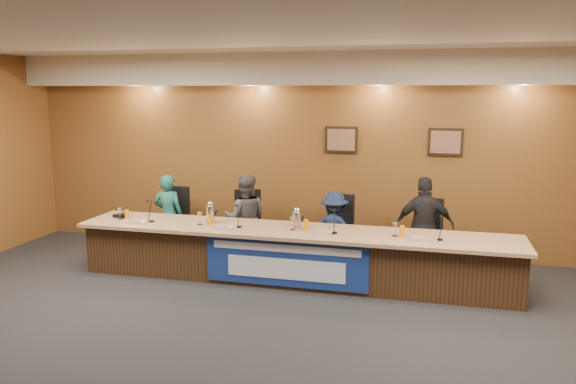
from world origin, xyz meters
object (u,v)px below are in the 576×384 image
office_chair_c (335,235)px  carafe_mid (297,220)px  panelist_b (245,218)px  office_chair_d (424,241)px  office_chair_a (172,224)px  panelist_d (424,226)px  carafe_left (211,214)px  dais_body (293,256)px  office_chair_b (248,229)px  speakerphone (124,215)px  panelist_a (168,215)px  banner (286,263)px  panelist_c (334,230)px

office_chair_c → carafe_mid: carafe_mid is taller
panelist_b → office_chair_d: size_ratio=2.84×
office_chair_a → office_chair_c: same height
panelist_d → office_chair_a: panelist_d is taller
panelist_d → office_chair_c: size_ratio=2.99×
office_chair_d → carafe_mid: carafe_mid is taller
panelist_d → carafe_left: bearing=5.5°
dais_body → office_chair_b: size_ratio=12.50×
office_chair_a → carafe_mid: bearing=-13.3°
office_chair_d → office_chair_b: bearing=-166.4°
speakerphone → panelist_a: bearing=59.7°
carafe_mid → speakerphone: bearing=-179.9°
office_chair_a → office_chair_c: bearing=5.4°
carafe_mid → banner: bearing=-94.9°
panelist_d → office_chair_d: panelist_d is taller
office_chair_a → carafe_mid: carafe_mid is taller
dais_body → panelist_c: 0.88m
dais_body → banner: 0.42m
office_chair_a → speakerphone: 0.92m
office_chair_b → office_chair_c: (1.39, 0.00, 0.00)m
dais_body → speakerphone: size_ratio=18.75×
office_chair_a → speakerphone: bearing=-111.6°
panelist_d → office_chair_b: 2.70m
banner → office_chair_c: size_ratio=4.58×
speakerphone → panelist_c: bearing=12.4°
panelist_d → panelist_a: bearing=-7.8°
panelist_a → carafe_left: size_ratio=5.19×
office_chair_b → office_chair_d: same height
banner → panelist_c: size_ratio=1.91×
office_chair_d → panelist_d: bearing=-76.4°
banner → office_chair_c: banner is taller
office_chair_b → office_chair_c: size_ratio=1.00×
banner → speakerphone: bearing=170.2°
panelist_c → office_chair_c: (0.00, 0.10, -0.10)m
carafe_mid → speakerphone: (-2.68, -0.00, -0.09)m
speakerphone → office_chair_d: bearing=10.0°
panelist_a → carafe_left: panelist_a is taller
panelist_d → office_chair_a: 4.00m
panelist_a → office_chair_b: bearing=-177.7°
banner → panelist_d: size_ratio=1.54×
dais_body → panelist_d: 1.93m
dais_body → office_chair_d: (1.75, 0.82, 0.13)m
panelist_a → office_chair_c: size_ratio=2.73×
office_chair_d → carafe_left: (-2.98, -0.80, 0.40)m
panelist_c → office_chair_b: panelist_c is taller
banner → panelist_b: (-0.94, 1.13, 0.30)m
office_chair_d → office_chair_a: bearing=-166.4°
panelist_d → carafe_mid: 1.84m
office_chair_b → carafe_left: 0.94m
banner → panelist_d: bearing=32.9°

